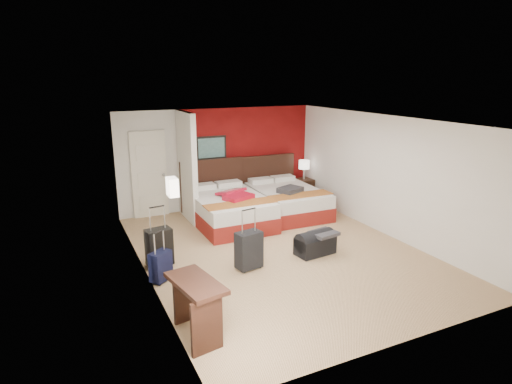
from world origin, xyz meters
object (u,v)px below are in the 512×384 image
nightstand (303,190)px  table_lamp (304,170)px  bed_left (229,210)px  desk (197,308)px  duffel_bag (315,245)px  red_suitcase_open (235,195)px  suitcase_black (159,248)px  suitcase_navy (161,268)px  bed_right (287,201)px  suitcase_charcoal (249,251)px

nightstand → table_lamp: bearing=0.0°
bed_left → desk: size_ratio=2.34×
table_lamp → duffel_bag: table_lamp is taller
red_suitcase_open → duffel_bag: 2.35m
bed_left → suitcase_black: 2.48m
suitcase_navy → desk: desk is taller
duffel_bag → table_lamp: bearing=55.5°
table_lamp → suitcase_navy: size_ratio=1.04×
nightstand → suitcase_navy: (-4.57, -3.04, -0.06)m
bed_right → desk: 5.31m
suitcase_charcoal → duffel_bag: bearing=-7.6°
red_suitcase_open → nightstand: 2.63m
nightstand → duffel_bag: 3.58m
bed_right → suitcase_black: size_ratio=3.15×
bed_right → duffel_bag: (-0.72, -2.36, -0.12)m
table_lamp → desk: size_ratio=0.55×
red_suitcase_open → suitcase_black: 2.53m
bed_right → suitcase_charcoal: size_ratio=3.20×
table_lamp → red_suitcase_open: bearing=-157.6°
red_suitcase_open → suitcase_charcoal: (-0.66, -2.23, -0.38)m
duffel_bag → suitcase_navy: bearing=170.9°
nightstand → desk: bearing=-137.9°
duffel_bag → suitcase_charcoal: bearing=175.7°
bed_right → red_suitcase_open: (-1.46, -0.19, 0.39)m
bed_right → table_lamp: (0.94, 0.80, 0.54)m
suitcase_navy → desk: (0.07, -1.71, 0.14)m
bed_right → red_suitcase_open: red_suitcase_open is taller
desk → nightstand: bearing=36.4°
red_suitcase_open → desk: size_ratio=0.91×
red_suitcase_open → suitcase_navy: bearing=-156.5°
suitcase_black → desk: bearing=-100.1°
bed_left → suitcase_navy: 2.98m
nightstand → duffel_bag: bearing=-122.3°
nightstand → table_lamp: (0.00, 0.00, 0.55)m
bed_right → nightstand: 1.24m
bed_left → desk: (-1.99, -3.85, 0.06)m
desk → bed_left: bearing=52.5°
bed_right → duffel_bag: size_ratio=2.80×
bed_left → suitcase_black: suitcase_black is taller
bed_left → suitcase_charcoal: bearing=-103.5°
nightstand → suitcase_charcoal: bearing=-138.1°
bed_right → red_suitcase_open: size_ratio=2.45×
bed_left → table_lamp: bearing=19.8°
bed_left → red_suitcase_open: red_suitcase_open is taller
red_suitcase_open → nightstand: size_ratio=1.42×
bed_left → table_lamp: (2.50, 0.89, 0.53)m
desk → table_lamp: bearing=36.4°
duffel_bag → desk: size_ratio=0.80×
desk → bed_right: bearing=37.9°
suitcase_black → desk: (-0.05, -2.31, 0.06)m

